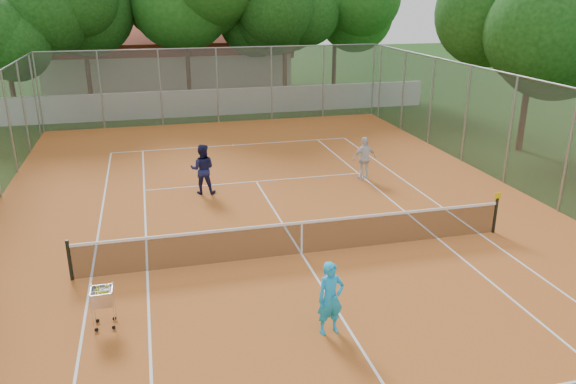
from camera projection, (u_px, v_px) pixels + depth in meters
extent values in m
plane|color=#15350E|center=(301.00, 254.00, 15.36)|extent=(120.00, 120.00, 0.00)
cube|color=#B75F23|center=(301.00, 254.00, 15.36)|extent=(18.00, 34.00, 0.02)
cube|color=white|center=(301.00, 254.00, 15.35)|extent=(10.98, 23.78, 0.01)
cube|color=black|center=(302.00, 237.00, 15.19)|extent=(11.88, 0.10, 0.98)
cube|color=slate|center=(302.00, 186.00, 14.69)|extent=(18.00, 34.00, 4.00)
cube|color=silver|center=(214.00, 102.00, 32.45)|extent=(26.00, 0.30, 1.50)
cube|color=beige|center=(168.00, 59.00, 40.62)|extent=(16.40, 9.00, 4.40)
cube|color=#0E380E|center=(204.00, 23.00, 33.75)|extent=(29.00, 19.00, 10.00)
imported|color=#1CAAF1|center=(330.00, 298.00, 11.57)|extent=(0.62, 0.45, 1.61)
imported|color=#171A47|center=(203.00, 169.00, 19.70)|extent=(1.00, 0.86, 1.79)
imported|color=silver|center=(364.00, 158.00, 21.23)|extent=(1.00, 0.50, 1.64)
cube|color=silver|center=(103.00, 306.00, 11.87)|extent=(0.48, 0.48, 0.98)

